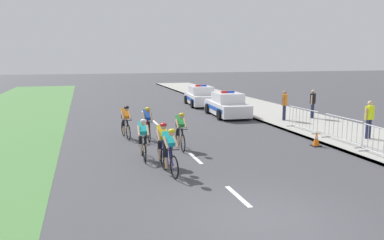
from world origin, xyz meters
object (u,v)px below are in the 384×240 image
at_px(cyclist_sixth, 126,121).
at_px(spectator_middle, 285,103).
at_px(cyclist_lead, 169,150).
at_px(cyclist_second, 162,143).
at_px(traffic_cone_near, 316,139).
at_px(crowd_barrier_rear, 303,119).
at_px(cyclist_fourth, 180,130).
at_px(spectator_closest, 369,117).
at_px(cyclist_fifth, 147,123).
at_px(crowd_barrier_front, 384,144).
at_px(cyclist_third, 143,138).
at_px(spectator_back, 313,102).
at_px(crowd_barrier_middle, 342,130).
at_px(police_car_nearest, 227,105).
at_px(police_car_second, 201,97).

bearing_deg(cyclist_sixth, spectator_middle, 11.35).
bearing_deg(cyclist_lead, cyclist_second, 89.51).
bearing_deg(traffic_cone_near, crowd_barrier_rear, 68.37).
distance_m(cyclist_fourth, spectator_closest, 8.39).
bearing_deg(cyclist_second, spectator_closest, 7.00).
height_order(cyclist_fifth, crowd_barrier_front, cyclist_fifth).
height_order(cyclist_second, cyclist_fourth, same).
height_order(cyclist_third, crowd_barrier_rear, cyclist_third).
xyz_separation_m(traffic_cone_near, spectator_closest, (2.78, 0.23, 0.77)).
relative_size(cyclist_lead, crowd_barrier_front, 0.74).
distance_m(cyclist_second, spectator_back, 12.43).
relative_size(cyclist_second, crowd_barrier_middle, 0.74).
xyz_separation_m(police_car_nearest, crowd_barrier_rear, (1.70, -5.87, -0.03)).
relative_size(cyclist_fifth, spectator_back, 1.03).
xyz_separation_m(traffic_cone_near, spectator_back, (3.69, 5.86, 0.77)).
xyz_separation_m(cyclist_second, crowd_barrier_front, (7.61, -1.76, -0.14)).
relative_size(cyclist_lead, crowd_barrier_middle, 0.74).
xyz_separation_m(cyclist_third, cyclist_fifth, (0.66, 3.08, 0.00)).
height_order(police_car_second, traffic_cone_near, police_car_second).
bearing_deg(crowd_barrier_rear, cyclist_sixth, 173.01).
bearing_deg(cyclist_fourth, spectator_middle, 32.23).
bearing_deg(spectator_middle, crowd_barrier_rear, -102.06).
bearing_deg(cyclist_sixth, police_car_second, 56.59).
xyz_separation_m(cyclist_fifth, police_car_second, (5.96, 11.09, -0.11)).
distance_m(cyclist_third, crowd_barrier_middle, 8.40).
xyz_separation_m(crowd_barrier_front, traffic_cone_near, (-0.90, 2.69, -0.34)).
relative_size(police_car_second, spectator_back, 2.71).
relative_size(cyclist_fifth, spectator_closest, 1.03).
relative_size(cyclist_sixth, traffic_cone_near, 2.68).
height_order(crowd_barrier_front, crowd_barrier_middle, same).
bearing_deg(cyclist_sixth, crowd_barrier_middle, -24.50).
bearing_deg(cyclist_fifth, crowd_barrier_middle, -22.42).
height_order(cyclist_second, spectator_back, spectator_back).
bearing_deg(cyclist_fifth, spectator_back, 15.12).
height_order(cyclist_lead, cyclist_fourth, same).
relative_size(cyclist_lead, police_car_second, 0.38).
distance_m(cyclist_fifth, crowd_barrier_rear, 7.67).
height_order(cyclist_third, police_car_nearest, police_car_nearest).
relative_size(cyclist_third, crowd_barrier_middle, 0.74).
distance_m(crowd_barrier_front, crowd_barrier_middle, 2.60).
xyz_separation_m(crowd_barrier_front, spectator_back, (2.79, 8.55, 0.44)).
relative_size(cyclist_lead, spectator_back, 1.03).
relative_size(cyclist_third, crowd_barrier_rear, 0.74).
bearing_deg(spectator_middle, cyclist_fifth, -162.77).
relative_size(police_car_second, crowd_barrier_middle, 1.95).
relative_size(crowd_barrier_front, spectator_closest, 1.38).
bearing_deg(cyclist_fifth, police_car_nearest, 42.98).
height_order(police_car_nearest, traffic_cone_near, police_car_nearest).
relative_size(cyclist_fifth, crowd_barrier_rear, 0.74).
height_order(cyclist_sixth, traffic_cone_near, cyclist_sixth).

